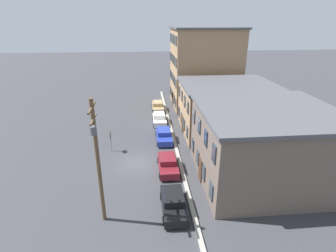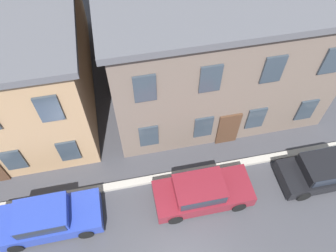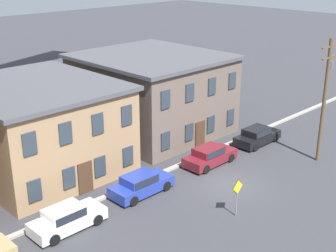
{
  "view_description": "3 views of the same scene",
  "coord_description": "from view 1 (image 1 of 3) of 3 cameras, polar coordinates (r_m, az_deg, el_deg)",
  "views": [
    {
      "loc": [
        23.98,
        1.07,
        13.95
      ],
      "look_at": [
        -1.87,
        3.47,
        3.28
      ],
      "focal_mm": 28.0,
      "sensor_mm": 36.0,
      "label": 1
    },
    {
      "loc": [
        -1.17,
        -2.66,
        14.3
      ],
      "look_at": [
        0.35,
        4.79,
        3.82
      ],
      "focal_mm": 35.0,
      "sensor_mm": 36.0,
      "label": 2
    },
    {
      "loc": [
        -23.32,
        -17.59,
        14.88
      ],
      "look_at": [
        -0.81,
        5.19,
        3.16
      ],
      "focal_mm": 50.0,
      "sensor_mm": 36.0,
      "label": 3
    }
  ],
  "objects": [
    {
      "name": "ground_plane",
      "position": [
        27.76,
        -6.85,
        -8.01
      ],
      "size": [
        200.0,
        200.0,
        0.0
      ],
      "primitive_type": "plane",
      "color": "#38383D"
    },
    {
      "name": "kerb_strip",
      "position": [
        27.91,
        2.49,
        -7.49
      ],
      "size": [
        56.0,
        0.36,
        0.16
      ],
      "primitive_type": "cube",
      "color": "#9E998E",
      "rests_on": "ground_plane"
    },
    {
      "name": "apartment_corner",
      "position": [
        45.36,
        7.82,
        12.57
      ],
      "size": [
        10.81,
        10.85,
        12.8
      ],
      "color": "#9E7A56",
      "rests_on": "ground_plane"
    },
    {
      "name": "apartment_midblock",
      "position": [
        35.1,
        12.57,
        3.98
      ],
      "size": [
        10.28,
        11.85,
        6.4
      ],
      "color": "#9E7A56",
      "rests_on": "ground_plane"
    },
    {
      "name": "apartment_far",
      "position": [
        25.24,
        20.17,
        -3.76
      ],
      "size": [
        11.06,
        11.88,
        6.84
      ],
      "color": "#66564C",
      "rests_on": "ground_plane"
    },
    {
      "name": "car_tan",
      "position": [
        42.9,
        -2.22,
        4.4
      ],
      "size": [
        4.4,
        1.92,
        1.43
      ],
      "color": "tan",
      "rests_on": "ground_plane"
    },
    {
      "name": "car_white",
      "position": [
        37.51,
        -1.9,
        1.71
      ],
      "size": [
        4.4,
        1.92,
        1.43
      ],
      "color": "silver",
      "rests_on": "ground_plane"
    },
    {
      "name": "car_blue",
      "position": [
        32.11,
        -0.89,
        -1.94
      ],
      "size": [
        4.4,
        1.92,
        1.43
      ],
      "color": "#233899",
      "rests_on": "ground_plane"
    },
    {
      "name": "car_maroon",
      "position": [
        26.11,
        -0.05,
        -8.04
      ],
      "size": [
        4.4,
        1.92,
        1.43
      ],
      "color": "maroon",
      "rests_on": "ground_plane"
    },
    {
      "name": "car_black",
      "position": [
        21.2,
        1.2,
        -16.18
      ],
      "size": [
        4.4,
        1.92,
        1.43
      ],
      "color": "black",
      "rests_on": "ground_plane"
    },
    {
      "name": "caution_sign",
      "position": [
        29.89,
        -12.43,
        -2.54
      ],
      "size": [
        0.97,
        0.08,
        2.46
      ],
      "color": "slate",
      "rests_on": "ground_plane"
    },
    {
      "name": "utility_pole",
      "position": [
        18.38,
        -15.11,
        -6.65
      ],
      "size": [
        2.4,
        0.44,
        9.41
      ],
      "color": "brown",
      "rests_on": "ground_plane"
    }
  ]
}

